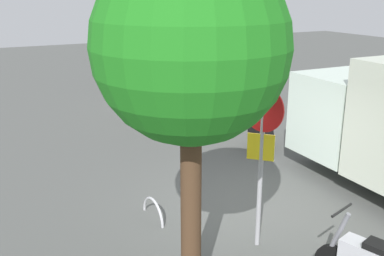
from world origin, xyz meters
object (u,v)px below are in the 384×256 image
(box_truck_far, at_px, (184,66))
(street_tree, at_px, (191,49))
(stop_sign, at_px, (261,142))
(bike_rack_hoop, at_px, (153,218))

(box_truck_far, bearing_deg, street_tree, 157.54)
(stop_sign, xyz_separation_m, bike_rack_hoop, (1.66, 1.25, -1.87))
(box_truck_far, relative_size, bike_rack_hoop, 8.22)
(street_tree, xyz_separation_m, bike_rack_hoop, (2.31, -0.34, -3.53))
(box_truck_far, distance_m, stop_sign, 9.53)
(box_truck_far, xyz_separation_m, stop_sign, (-9.04, 2.98, 0.31))
(stop_sign, bearing_deg, bike_rack_hoop, 37.12)
(stop_sign, bearing_deg, box_truck_far, -18.22)
(street_tree, distance_m, bike_rack_hoop, 4.24)
(street_tree, bearing_deg, bike_rack_hoop, -8.46)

